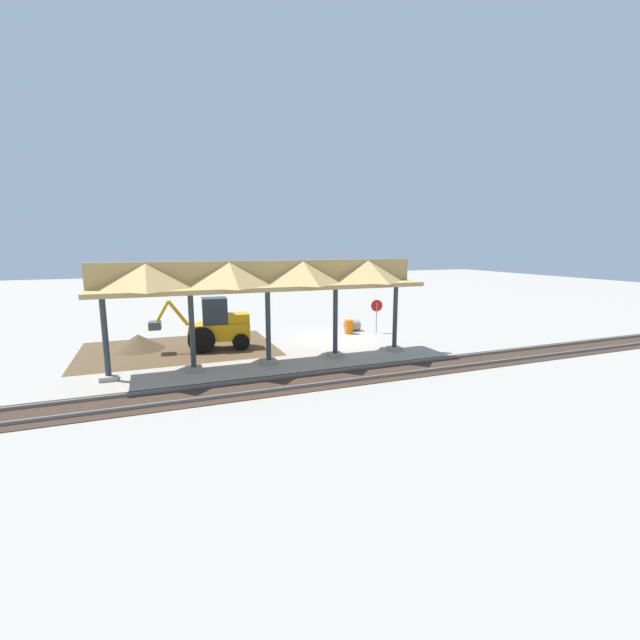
% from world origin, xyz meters
% --- Properties ---
extents(ground_plane, '(120.00, 120.00, 0.00)m').
position_xyz_m(ground_plane, '(0.00, 0.00, 0.00)').
color(ground_plane, '#9E998E').
extents(dirt_work_zone, '(10.14, 7.00, 0.01)m').
position_xyz_m(dirt_work_zone, '(8.83, -0.73, 0.00)').
color(dirt_work_zone, brown).
rests_on(dirt_work_zone, ground).
extents(platform_canopy, '(15.06, 3.20, 4.90)m').
position_xyz_m(platform_canopy, '(5.02, 3.92, 4.16)').
color(platform_canopy, '#9E998E').
rests_on(platform_canopy, ground).
extents(rail_tracks, '(60.00, 2.58, 0.15)m').
position_xyz_m(rail_tracks, '(0.00, 7.21, 0.03)').
color(rail_tracks, slate).
rests_on(rail_tracks, ground).
extents(stop_sign, '(0.75, 0.17, 2.15)m').
position_xyz_m(stop_sign, '(-3.35, -0.67, 1.54)').
color(stop_sign, gray).
rests_on(stop_sign, ground).
extents(backhoe, '(5.21, 1.90, 2.82)m').
position_xyz_m(backhoe, '(6.91, 0.03, 1.27)').
color(backhoe, orange).
rests_on(backhoe, ground).
extents(dirt_mound, '(5.59, 5.59, 1.63)m').
position_xyz_m(dirt_mound, '(10.90, -1.51, 0.00)').
color(dirt_mound, brown).
rests_on(dirt_mound, ground).
extents(concrete_pipe, '(0.96, 0.80, 0.76)m').
position_xyz_m(concrete_pipe, '(-2.18, -1.85, 0.38)').
color(concrete_pipe, '#9E9384').
rests_on(concrete_pipe, ground).
extents(traffic_barrel, '(0.56, 0.56, 0.90)m').
position_xyz_m(traffic_barrel, '(-1.56, -1.05, 0.45)').
color(traffic_barrel, orange).
rests_on(traffic_barrel, ground).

